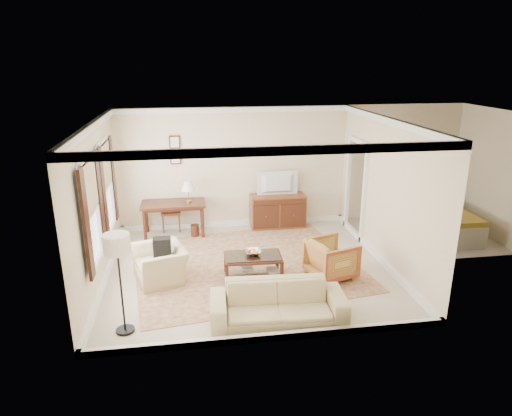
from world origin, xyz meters
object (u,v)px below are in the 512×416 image
object	(u,v)px
tv	(278,176)
sofa	(278,297)
writing_desk	(173,207)
striped_armchair	(332,257)
sideboard	(278,211)
coffee_table	(253,260)
club_armchair	(160,258)

from	to	relation	value
tv	sofa	world-z (taller)	tv
writing_desk	striped_armchair	size ratio (longest dim) A/B	1.79
sideboard	striped_armchair	bearing A→B (deg)	-80.44
striped_armchair	sofa	world-z (taller)	sofa
writing_desk	coffee_table	xyz separation A→B (m)	(1.50, -2.43, -0.34)
coffee_table	club_armchair	xyz separation A→B (m)	(-1.71, 0.17, 0.09)
tv	club_armchair	world-z (taller)	tv
tv	coffee_table	xyz separation A→B (m)	(-0.99, -2.59, -0.94)
sideboard	club_armchair	world-z (taller)	club_armchair
tv	club_armchair	bearing A→B (deg)	41.88
club_armchair	sofa	distance (m)	2.55
striped_armchair	coffee_table	bearing A→B (deg)	65.16
sideboard	sofa	xyz separation A→B (m)	(-0.82, -4.16, 0.01)
sideboard	coffee_table	distance (m)	2.80
tv	sofa	distance (m)	4.31
coffee_table	striped_armchair	xyz separation A→B (m)	(1.47, -0.20, 0.06)
club_armchair	writing_desk	bearing A→B (deg)	157.98
coffee_table	sideboard	bearing A→B (deg)	69.22
sideboard	striped_armchair	xyz separation A→B (m)	(0.47, -2.81, -0.00)
writing_desk	sofa	distance (m)	4.33
striped_armchair	writing_desk	bearing A→B (deg)	31.33
sofa	writing_desk	bearing A→B (deg)	116.19
coffee_table	tv	bearing A→B (deg)	69.07
writing_desk	club_armchair	xyz separation A→B (m)	(-0.21, -2.26, -0.25)
striped_armchair	sofa	size ratio (longest dim) A/B	0.38
striped_armchair	sofa	distance (m)	1.87
sideboard	club_armchair	xyz separation A→B (m)	(-2.70, -2.44, 0.03)
sofa	club_armchair	bearing A→B (deg)	141.03
tv	striped_armchair	distance (m)	2.97
tv	coffee_table	bearing A→B (deg)	69.07
sideboard	striped_armchair	distance (m)	2.85
coffee_table	sofa	size ratio (longest dim) A/B	0.52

